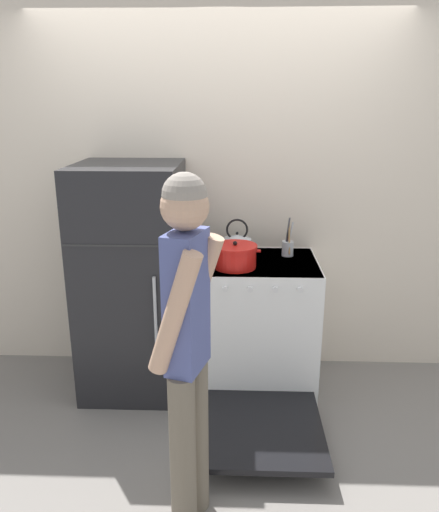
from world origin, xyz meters
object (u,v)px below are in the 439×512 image
at_px(stove_range, 259,327).
at_px(tea_kettle, 237,244).
at_px(refrigerator, 133,280).
at_px(dutch_oven_pot, 235,256).
at_px(utensil_jar, 288,246).
at_px(person, 187,339).

bearing_deg(stove_range, tea_kettle, 133.05).
bearing_deg(refrigerator, dutch_oven_pot, -8.85).
relative_size(refrigerator, stove_range, 1.12).
distance_m(dutch_oven_pot, utensil_jar, 0.45).
bearing_deg(person, refrigerator, 38.90).
xyz_separation_m(refrigerator, utensil_jar, (1.05, 0.16, 0.20)).
xyz_separation_m(tea_kettle, person, (-0.21, -1.35, -0.04)).
bearing_deg(tea_kettle, dutch_oven_pot, -92.88).
distance_m(stove_range, tea_kettle, 0.59).
relative_size(stove_range, tea_kettle, 5.38).
height_order(refrigerator, dutch_oven_pot, refrigerator).
bearing_deg(person, tea_kettle, 7.87).
height_order(stove_range, tea_kettle, tea_kettle).
bearing_deg(refrigerator, tea_kettle, 12.24).
height_order(refrigerator, tea_kettle, refrigerator).
height_order(stove_range, dutch_oven_pot, dutch_oven_pot).
distance_m(stove_range, utensil_jar, 0.58).
distance_m(refrigerator, utensil_jar, 1.08).
xyz_separation_m(refrigerator, stove_range, (0.86, -0.02, -0.32)).
distance_m(refrigerator, stove_range, 0.92).
bearing_deg(utensil_jar, stove_range, -137.42).
bearing_deg(tea_kettle, person, -98.77).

